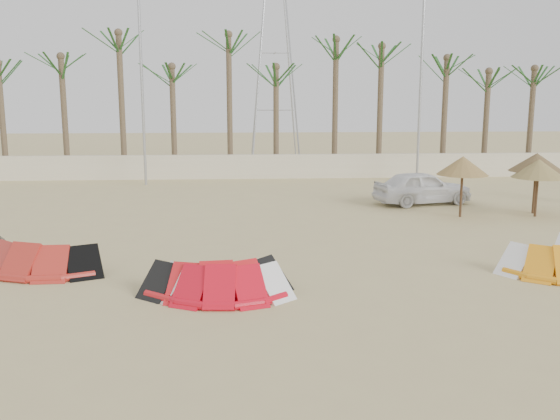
{
  "coord_description": "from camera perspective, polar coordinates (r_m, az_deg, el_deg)",
  "views": [
    {
      "loc": [
        -1.07,
        -11.76,
        4.71
      ],
      "look_at": [
        0.0,
        6.0,
        1.3
      ],
      "focal_mm": 40.0,
      "sensor_mm": 36.0,
      "label": 1
    }
  ],
  "objects": [
    {
      "name": "ground",
      "position": [
        12.71,
        1.65,
        -10.91
      ],
      "size": [
        120.0,
        120.0,
        0.0
      ],
      "primitive_type": "plane",
      "color": "tan",
      "rests_on": "ground"
    },
    {
      "name": "boundary_wall",
      "position": [
        34.02,
        -1.62,
        4.0
      ],
      "size": [
        60.0,
        0.3,
        1.3
      ],
      "primitive_type": "cube",
      "color": "beige",
      "rests_on": "ground"
    },
    {
      "name": "palm_line",
      "position": [
        35.34,
        -0.64,
        13.67
      ],
      "size": [
        52.0,
        4.0,
        7.7
      ],
      "color": "brown",
      "rests_on": "ground"
    },
    {
      "name": "lamp_b",
      "position": [
        32.15,
        -12.5,
        12.49
      ],
      "size": [
        1.25,
        0.14,
        11.0
      ],
      "color": "#A5A8AD",
      "rests_on": "ground"
    },
    {
      "name": "lamp_c",
      "position": [
        33.05,
        12.85,
        12.43
      ],
      "size": [
        1.25,
        0.14,
        11.0
      ],
      "color": "#A5A8AD",
      "rests_on": "ground"
    },
    {
      "name": "pylon",
      "position": [
        40.09,
        -0.46,
        4.11
      ],
      "size": [
        3.0,
        3.0,
        14.0
      ],
      "primitive_type": null,
      "color": "#A5A8AD",
      "rests_on": "ground"
    },
    {
      "name": "kite_red_left",
      "position": [
        17.94,
        -21.12,
        -3.73
      ],
      "size": [
        4.04,
        2.59,
        0.9
      ],
      "color": "#B1271E",
      "rests_on": "ground"
    },
    {
      "name": "kite_red_mid",
      "position": [
        15.07,
        -5.83,
        -5.75
      ],
      "size": [
        3.53,
        1.81,
        0.9
      ],
      "color": "red",
      "rests_on": "ground"
    },
    {
      "name": "kite_red_right",
      "position": [
        14.7,
        -5.31,
        -6.17
      ],
      "size": [
        3.23,
        1.68,
        0.9
      ],
      "color": "red",
      "rests_on": "ground"
    },
    {
      "name": "kite_orange",
      "position": [
        17.84,
        24.12,
        -4.04
      ],
      "size": [
        3.43,
        2.15,
        0.9
      ],
      "color": "orange",
      "rests_on": "ground"
    },
    {
      "name": "parasol_left",
      "position": [
        24.34,
        16.37,
        3.91
      ],
      "size": [
        1.93,
        1.93,
        2.31
      ],
      "color": "#4C331E",
      "rests_on": "ground"
    },
    {
      "name": "parasol_mid",
      "position": [
        25.38,
        22.56,
        3.52
      ],
      "size": [
        1.97,
        1.97,
        2.19
      ],
      "color": "#4C331E",
      "rests_on": "ground"
    },
    {
      "name": "parasol_right",
      "position": [
        25.99,
        22.4,
        4.06
      ],
      "size": [
        2.07,
        2.07,
        2.36
      ],
      "color": "#4C331E",
      "rests_on": "ground"
    },
    {
      "name": "car",
      "position": [
        26.94,
        12.89,
        2.02
      ],
      "size": [
        4.37,
        2.54,
        1.4
      ],
      "primitive_type": "imported",
      "rotation": [
        0.0,
        0.0,
        1.8
      ],
      "color": "white",
      "rests_on": "ground"
    }
  ]
}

